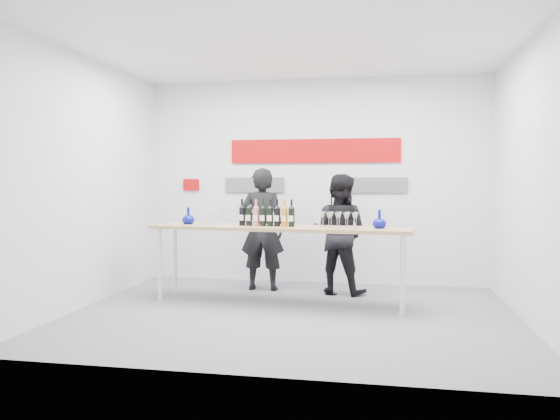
{
  "coord_description": "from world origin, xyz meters",
  "views": [
    {
      "loc": [
        0.98,
        -6.02,
        1.5
      ],
      "look_at": [
        -0.25,
        0.57,
        1.15
      ],
      "focal_mm": 35.0,
      "sensor_mm": 36.0,
      "label": 1
    }
  ],
  "objects": [
    {
      "name": "ground",
      "position": [
        0.0,
        0.0,
        0.0
      ],
      "size": [
        5.0,
        5.0,
        0.0
      ],
      "primitive_type": "plane",
      "color": "slate",
      "rests_on": "ground"
    },
    {
      "name": "back_wall",
      "position": [
        0.0,
        2.0,
        1.5
      ],
      "size": [
        5.0,
        0.04,
        3.0
      ],
      "primitive_type": "cube",
      "color": "silver",
      "rests_on": "ground"
    },
    {
      "name": "signage",
      "position": [
        -0.06,
        1.97,
        1.81
      ],
      "size": [
        3.38,
        0.02,
        0.79
      ],
      "color": "#AC0708",
      "rests_on": "back_wall"
    },
    {
      "name": "tasting_table",
      "position": [
        -0.25,
        0.47,
        0.88
      ],
      "size": [
        3.23,
        0.9,
        0.96
      ],
      "rotation": [
        0.0,
        0.0,
        -0.08
      ],
      "color": "tan",
      "rests_on": "ground"
    },
    {
      "name": "wine_bottles",
      "position": [
        -0.39,
        0.47,
        1.12
      ],
      "size": [
        0.71,
        0.13,
        0.33
      ],
      "rotation": [
        0.0,
        0.0,
        -0.08
      ],
      "color": "black",
      "rests_on": "tasting_table"
    },
    {
      "name": "decanter_left",
      "position": [
        -1.45,
        0.61,
        1.06
      ],
      "size": [
        0.16,
        0.16,
        0.21
      ],
      "primitive_type": null,
      "color": "#070C81",
      "rests_on": "tasting_table"
    },
    {
      "name": "decanter_right",
      "position": [
        0.96,
        0.4,
        1.06
      ],
      "size": [
        0.16,
        0.16,
        0.21
      ],
      "primitive_type": null,
      "color": "#070C81",
      "rests_on": "tasting_table"
    },
    {
      "name": "glasses_left",
      "position": [
        -1.18,
        0.55,
        1.05
      ],
      "size": [
        0.28,
        0.24,
        0.18
      ],
      "color": "silver",
      "rests_on": "tasting_table"
    },
    {
      "name": "glasses_right",
      "position": [
        0.51,
        0.4,
        1.05
      ],
      "size": [
        0.56,
        0.27,
        0.18
      ],
      "color": "silver",
      "rests_on": "tasting_table"
    },
    {
      "name": "presenter_left",
      "position": [
        -0.64,
        1.3,
        0.85
      ],
      "size": [
        0.63,
        0.42,
        1.69
      ],
      "primitive_type": "imported",
      "rotation": [
        0.0,
        0.0,
        3.17
      ],
      "color": "black",
      "rests_on": "ground"
    },
    {
      "name": "presenter_right",
      "position": [
        0.43,
        1.28,
        0.8
      ],
      "size": [
        0.92,
        0.81,
        1.6
      ],
      "primitive_type": "imported",
      "rotation": [
        0.0,
        0.0,
        2.85
      ],
      "color": "black",
      "rests_on": "ground"
    },
    {
      "name": "mic_stand",
      "position": [
        0.33,
        1.16,
        0.43
      ],
      "size": [
        0.16,
        0.16,
        1.41
      ],
      "rotation": [
        0.0,
        0.0,
        -0.13
      ],
      "color": "black",
      "rests_on": "ground"
    }
  ]
}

